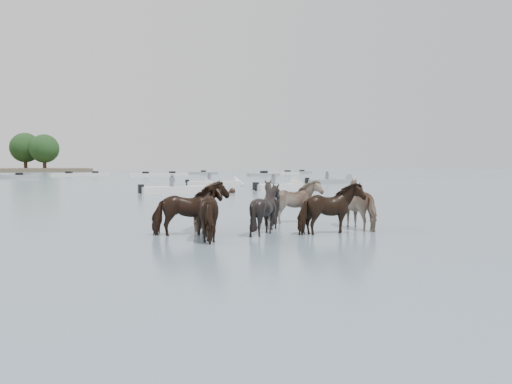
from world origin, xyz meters
name	(u,v)px	position (x,y,z in m)	size (l,w,h in m)	color
ground	(232,233)	(0.00, 0.00, 0.00)	(400.00, 400.00, 0.00)	slate
pony_herd	(270,208)	(1.20, 0.03, 0.67)	(7.43, 4.01, 1.67)	black
swimming_pony	(232,191)	(7.50, 19.96, 0.10)	(0.72, 0.44, 0.44)	black
motorboat_b	(189,190)	(4.74, 21.12, 0.23)	(5.80, 1.89, 1.92)	silver
motorboat_c	(222,184)	(10.40, 30.19, 0.23)	(5.41, 2.69, 1.92)	silver
motorboat_d	(286,187)	(12.86, 22.31, 0.23)	(4.82, 2.30, 1.92)	silver
motorboat_e	(337,181)	(24.11, 32.73, 0.22)	(6.11, 1.72, 1.92)	gray
distant_flotilla	(69,175)	(0.38, 77.69, 0.26)	(104.53, 27.51, 0.93)	silver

